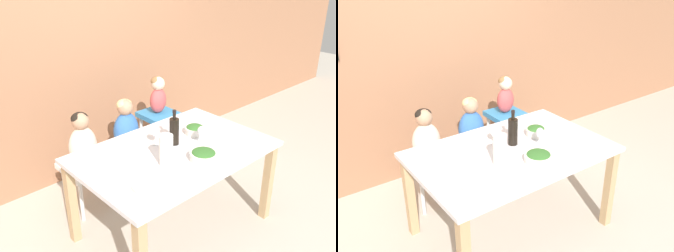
% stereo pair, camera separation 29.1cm
% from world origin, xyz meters
% --- Properties ---
extents(ground_plane, '(14.00, 14.00, 0.00)m').
position_xyz_m(ground_plane, '(0.00, 0.00, 0.00)').
color(ground_plane, '#BCB2A3').
extents(wall_back, '(10.00, 0.09, 2.70)m').
position_xyz_m(wall_back, '(-0.00, 1.35, 1.35)').
color(wall_back, '#9E6B4C').
rests_on(wall_back, ground_plane).
extents(dining_table, '(1.53, 1.00, 0.76)m').
position_xyz_m(dining_table, '(0.00, 0.00, 0.66)').
color(dining_table, silver).
rests_on(dining_table, ground_plane).
extents(chair_far_left, '(0.39, 0.39, 0.45)m').
position_xyz_m(chair_far_left, '(-0.38, 0.76, 0.38)').
color(chair_far_left, silver).
rests_on(chair_far_left, ground_plane).
extents(chair_far_center, '(0.39, 0.39, 0.45)m').
position_xyz_m(chair_far_center, '(0.09, 0.76, 0.38)').
color(chair_far_center, silver).
rests_on(chair_far_center, ground_plane).
extents(chair_right_highchair, '(0.34, 0.33, 0.71)m').
position_xyz_m(chair_right_highchair, '(0.49, 0.76, 0.55)').
color(chair_right_highchair, silver).
rests_on(chair_right_highchair, ground_plane).
extents(person_child_left, '(0.26, 0.19, 0.50)m').
position_xyz_m(person_child_left, '(-0.38, 0.76, 0.69)').
color(person_child_left, beige).
rests_on(person_child_left, chair_far_left).
extents(person_child_center, '(0.26, 0.19, 0.50)m').
position_xyz_m(person_child_center, '(0.09, 0.76, 0.69)').
color(person_child_center, '#3366B2').
rests_on(person_child_center, chair_far_center).
extents(person_baby_right, '(0.18, 0.14, 0.37)m').
position_xyz_m(person_baby_right, '(0.49, 0.76, 0.91)').
color(person_baby_right, '#C64C4C').
rests_on(person_baby_right, chair_right_highchair).
extents(wine_bottle, '(0.08, 0.08, 0.29)m').
position_xyz_m(wine_bottle, '(0.07, 0.08, 0.88)').
color(wine_bottle, black).
rests_on(wine_bottle, dining_table).
extents(paper_towel_roll, '(0.10, 0.10, 0.24)m').
position_xyz_m(paper_towel_roll, '(-0.20, -0.12, 0.88)').
color(paper_towel_roll, white).
rests_on(paper_towel_roll, dining_table).
extents(wine_glass_near, '(0.07, 0.07, 0.16)m').
position_xyz_m(wine_glass_near, '(0.23, -0.07, 0.87)').
color(wine_glass_near, white).
rests_on(wine_glass_near, dining_table).
extents(wine_glass_far, '(0.07, 0.07, 0.16)m').
position_xyz_m(wine_glass_far, '(-0.05, 0.17, 0.87)').
color(wine_glass_far, white).
rests_on(wine_glass_far, dining_table).
extents(salad_bowl_large, '(0.21, 0.21, 0.08)m').
position_xyz_m(salad_bowl_large, '(0.05, -0.26, 0.80)').
color(salad_bowl_large, silver).
rests_on(salad_bowl_large, dining_table).
extents(salad_bowl_small, '(0.17, 0.17, 0.08)m').
position_xyz_m(salad_bowl_small, '(0.32, 0.09, 0.80)').
color(salad_bowl_small, silver).
rests_on(salad_bowl_small, dining_table).
extents(dinner_plate_front_left, '(0.23, 0.23, 0.01)m').
position_xyz_m(dinner_plate_front_left, '(-0.47, -0.25, 0.77)').
color(dinner_plate_front_left, silver).
rests_on(dinner_plate_front_left, dining_table).
extents(dinner_plate_back_left, '(0.23, 0.23, 0.01)m').
position_xyz_m(dinner_plate_back_left, '(-0.37, 0.31, 0.77)').
color(dinner_plate_back_left, silver).
rests_on(dinner_plate_back_left, dining_table).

